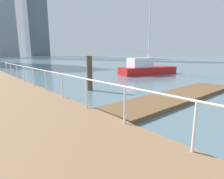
{
  "coord_description": "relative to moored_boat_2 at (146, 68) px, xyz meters",
  "views": [
    {
      "loc": [
        -6.53,
        6.88,
        2.36
      ],
      "look_at": [
        -1.93,
        12.26,
        0.91
      ],
      "focal_mm": 28.91,
      "sensor_mm": 36.0,
      "label": 1
    }
  ],
  "objects": [
    {
      "name": "ground_plane",
      "position": [
        -9.2,
        0.43,
        -0.68
      ],
      "size": [
        300.0,
        300.0,
        0.0
      ],
      "primitive_type": "plane",
      "color": "slate"
    },
    {
      "name": "floating_dock",
      "position": [
        -7.4,
        -7.9,
        -0.59
      ],
      "size": [
        10.61,
        2.0,
        0.18
      ],
      "primitive_type": "cube",
      "color": "brown",
      "rests_on": "ground_plane"
    },
    {
      "name": "boardwalk_railing",
      "position": [
        -12.35,
        -9.28,
        0.58
      ],
      "size": [
        0.06,
        31.27,
        1.08
      ],
      "color": "white",
      "rests_on": "boardwalk"
    },
    {
      "name": "dock_piling_1",
      "position": [
        -9.47,
        -3.18,
        0.4
      ],
      "size": [
        0.35,
        0.35,
        2.17
      ],
      "primitive_type": "cylinder",
      "color": "brown",
      "rests_on": "ground_plane"
    },
    {
      "name": "moored_boat_2",
      "position": [
        0.0,
        0.0,
        0.0
      ],
      "size": [
        6.87,
        3.5,
        8.82
      ],
      "color": "red",
      "rests_on": "ground_plane"
    },
    {
      "name": "skyline_tower_4",
      "position": [
        28.62,
        119.38,
        18.07
      ],
      "size": [
        13.32,
        14.47,
        37.5
      ],
      "primitive_type": "cube",
      "rotation": [
        0.0,
        0.0,
        -0.06
      ],
      "color": "slate",
      "rests_on": "ground_plane"
    }
  ]
}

